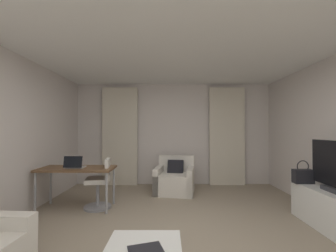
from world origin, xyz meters
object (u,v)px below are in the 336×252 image
(armchair, at_px, (176,180))
(desk_chair, at_px, (101,186))
(laptop, at_px, (75,165))
(handbag_primary, at_px, (304,176))
(desk, at_px, (78,171))
(magazine_open, at_px, (146,250))

(armchair, xyz_separation_m, desk_chair, (-1.38, -0.98, 0.11))
(armchair, distance_m, desk_chair, 1.70)
(laptop, height_order, handbag_primary, laptop)
(desk, bearing_deg, desk_chair, 3.56)
(desk, height_order, desk_chair, desk_chair)
(laptop, xyz_separation_m, magazine_open, (1.47, -2.07, -0.36))
(desk, distance_m, desk_chair, 0.49)
(armchair, relative_size, desk, 0.73)
(desk, height_order, laptop, laptop)
(desk_chair, xyz_separation_m, handbag_primary, (3.41, -0.43, 0.27))
(magazine_open, bearing_deg, desk, 124.31)
(laptop, bearing_deg, handbag_primary, -5.25)
(armchair, relative_size, desk_chair, 1.08)
(desk_chair, xyz_separation_m, magazine_open, (1.04, -2.15, 0.02))
(armchair, height_order, desk_chair, desk_chair)
(armchair, height_order, handbag_primary, handbag_primary)
(laptop, bearing_deg, desk, 65.24)
(armchair, bearing_deg, desk, -150.71)
(laptop, bearing_deg, magazine_open, -54.61)
(desk_chair, distance_m, laptop, 0.58)
(armchair, distance_m, magazine_open, 3.15)
(desk_chair, height_order, handbag_primary, handbag_primary)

